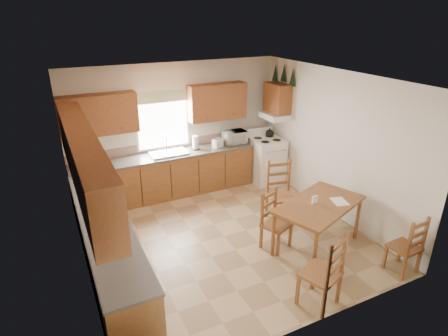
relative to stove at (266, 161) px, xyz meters
name	(u,v)px	position (x,y,z in m)	size (l,w,h in m)	color
floor	(224,236)	(-1.88, -1.65, -0.49)	(4.50, 4.50, 0.00)	tan
ceiling	(224,79)	(-1.88, -1.65, 2.21)	(4.50, 4.50, 0.00)	brown
wall_left	(75,192)	(-4.13, -1.65, 0.86)	(4.50, 4.50, 0.00)	beige
wall_right	(333,144)	(0.37, -1.65, 0.86)	(4.50, 4.50, 0.00)	beige
wall_back	(177,128)	(-1.88, 0.60, 0.86)	(4.50, 4.50, 0.00)	beige
wall_front	(314,234)	(-1.88, -3.90, 0.86)	(4.50, 4.50, 0.00)	beige
lower_cab_back	(167,176)	(-2.25, 0.30, -0.05)	(3.75, 0.60, 0.88)	brown
lower_cab_left	(108,249)	(-3.83, -1.80, -0.05)	(0.60, 3.60, 0.88)	brown
counter_back	(165,155)	(-2.25, 0.30, 0.41)	(3.75, 0.63, 0.04)	#514C45
counter_left	(104,221)	(-3.83, -1.80, 0.41)	(0.63, 3.60, 0.04)	#514C45
backsplash	(161,146)	(-2.25, 0.59, 0.52)	(3.75, 0.01, 0.18)	#866B5C
upper_cab_back_left	(99,115)	(-3.43, 0.43, 1.36)	(1.41, 0.33, 0.75)	brown
upper_cab_back_right	(217,102)	(-1.02, 0.43, 1.36)	(1.25, 0.33, 0.75)	brown
upper_cab_left	(84,160)	(-3.96, -1.80, 1.36)	(0.33, 3.60, 0.75)	brown
upper_cab_stove	(277,98)	(0.20, 0.00, 1.41)	(0.33, 0.62, 0.62)	brown
range_hood	(274,116)	(0.15, 0.00, 1.03)	(0.44, 0.62, 0.12)	white
window_frame	(163,121)	(-2.18, 0.57, 1.06)	(1.13, 0.02, 1.18)	white
window_pane	(163,121)	(-2.18, 0.56, 1.06)	(1.05, 0.01, 1.10)	white
window_valance	(162,97)	(-2.18, 0.54, 1.56)	(1.19, 0.01, 0.24)	#527D41
sink_basin	(169,153)	(-2.18, 0.30, 0.45)	(0.75, 0.45, 0.04)	silver
pine_decal_a	(293,77)	(0.33, -0.32, 1.89)	(0.22, 0.22, 0.36)	black
pine_decal_b	(284,73)	(0.33, 0.00, 1.93)	(0.22, 0.22, 0.36)	black
pine_decal_c	(275,73)	(0.33, 0.32, 1.89)	(0.22, 0.22, 0.36)	black
stove	(266,161)	(0.00, 0.00, 0.00)	(0.67, 0.69, 0.99)	white
coffeemaker	(86,160)	(-3.78, 0.27, 0.58)	(0.18, 0.22, 0.31)	white
paper_towel	(195,143)	(-1.58, 0.31, 0.57)	(0.13, 0.13, 0.29)	white
toaster	(218,143)	(-1.10, 0.24, 0.51)	(0.22, 0.14, 0.18)	white
microwave	(234,137)	(-0.66, 0.30, 0.56)	(0.46, 0.33, 0.28)	white
dining_table	(317,225)	(-0.64, -2.58, -0.09)	(1.51, 0.86, 0.81)	brown
chair_near_left	(321,269)	(-1.46, -3.64, 0.06)	(0.46, 0.44, 1.10)	brown
chair_near_right	(405,244)	(0.11, -3.64, -0.02)	(0.40, 0.38, 0.94)	brown
chair_far_left	(277,221)	(-1.25, -2.31, 0.00)	(0.41, 0.39, 0.98)	brown
chair_far_right	(282,193)	(-0.69, -1.62, 0.07)	(0.48, 0.45, 1.14)	brown
table_paper	(340,201)	(-0.32, -2.67, 0.31)	(0.22, 0.29, 0.00)	white
table_card	(315,200)	(-0.72, -2.55, 0.38)	(0.10, 0.02, 0.13)	white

